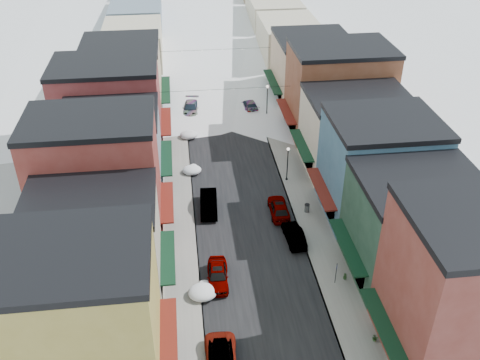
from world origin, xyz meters
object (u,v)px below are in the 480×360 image
object	(u,v)px
car_silver_sedan	(218,275)
car_dark_hatch	(209,203)
trash_can	(307,208)
car_green_sedan	(294,235)
streetlamp_near	(288,160)

from	to	relation	value
car_silver_sedan	car_dark_hatch	world-z (taller)	car_dark_hatch
car_silver_sedan	trash_can	world-z (taller)	car_silver_sedan
car_green_sedan	streetlamp_near	bearing A→B (deg)	-100.57
car_dark_hatch	car_green_sedan	distance (m)	9.78
car_dark_hatch	streetlamp_near	xyz separation A→B (m)	(9.09, 4.59, 1.90)
car_dark_hatch	streetlamp_near	size ratio (longest dim) A/B	1.22
car_dark_hatch	car_green_sedan	bearing A→B (deg)	-35.13
car_dark_hatch	trash_can	distance (m)	10.09
car_dark_hatch	trash_can	xyz separation A→B (m)	(9.94, -1.71, -0.21)
car_dark_hatch	streetlamp_near	distance (m)	10.36
car_green_sedan	trash_can	size ratio (longest dim) A/B	4.86
car_green_sedan	streetlamp_near	xyz separation A→B (m)	(1.40, 10.63, 2.01)
car_silver_sedan	trash_can	bearing A→B (deg)	45.52
car_silver_sedan	car_green_sedan	xyz separation A→B (m)	(7.69, 4.71, -0.05)
streetlamp_near	car_dark_hatch	bearing A→B (deg)	-153.20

